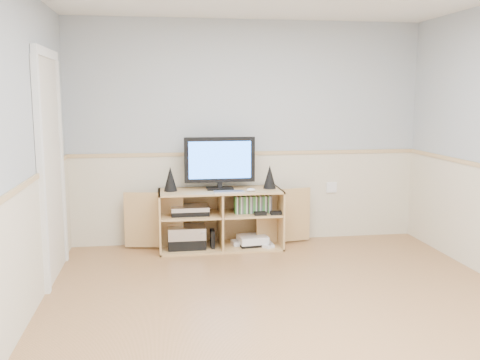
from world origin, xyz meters
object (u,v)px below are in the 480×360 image
game_consoles (251,241)px  keyboard (229,192)px  media_cabinet (220,217)px  monitor (220,161)px

game_consoles → keyboard: bearing=-154.4°
keyboard → game_consoles: size_ratio=0.71×
media_cabinet → keyboard: 0.39m
monitor → game_consoles: (0.34, -0.06, -0.89)m
monitor → keyboard: bearing=-67.5°
media_cabinet → game_consoles: (0.34, -0.07, -0.26)m
media_cabinet → keyboard: size_ratio=6.48×
media_cabinet → monitor: monitor is taller
game_consoles → monitor: bearing=170.0°
monitor → game_consoles: monitor is taller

